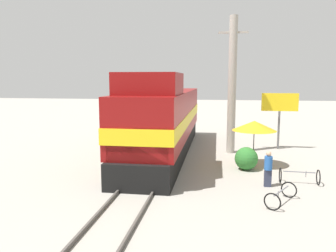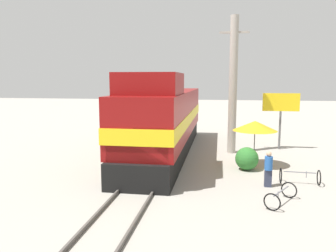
# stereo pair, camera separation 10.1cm
# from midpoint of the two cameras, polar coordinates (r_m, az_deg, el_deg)

# --- Properties ---
(ground_plane) EXTENTS (120.00, 120.00, 0.00)m
(ground_plane) POSITION_cam_midpoint_polar(r_m,az_deg,el_deg) (18.72, -1.77, -6.21)
(ground_plane) COLOR gray
(rail_near) EXTENTS (0.08, 42.04, 0.15)m
(rail_near) POSITION_cam_midpoint_polar(r_m,az_deg,el_deg) (18.84, -3.93, -5.90)
(rail_near) COLOR #4C4742
(rail_near) RESTS_ON ground_plane
(rail_far) EXTENTS (0.08, 42.04, 0.15)m
(rail_far) POSITION_cam_midpoint_polar(r_m,az_deg,el_deg) (18.59, 0.42, -6.07)
(rail_far) COLOR #4C4742
(rail_far) RESTS_ON ground_plane
(locomotive) EXTENTS (3.12, 15.54, 4.94)m
(locomotive) POSITION_cam_midpoint_polar(r_m,az_deg,el_deg) (20.14, -0.85, 0.95)
(locomotive) COLOR black
(locomotive) RESTS_ON ground_plane
(utility_pole) EXTENTS (1.80, 0.51, 8.50)m
(utility_pole) POSITION_cam_midpoint_polar(r_m,az_deg,el_deg) (20.91, 10.97, 7.01)
(utility_pole) COLOR #9E998E
(utility_pole) RESTS_ON ground_plane
(vendor_umbrella) EXTENTS (2.32, 2.32, 2.46)m
(vendor_umbrella) POSITION_cam_midpoint_polar(r_m,az_deg,el_deg) (17.93, 14.65, 0.05)
(vendor_umbrella) COLOR #4C4C4C
(vendor_umbrella) RESTS_ON ground_plane
(billboard_sign) EXTENTS (2.36, 0.12, 3.74)m
(billboard_sign) POSITION_cam_midpoint_polar(r_m,az_deg,el_deg) (22.90, 18.76, 3.29)
(billboard_sign) COLOR #595959
(billboard_sign) RESTS_ON ground_plane
(shrub_cluster) EXTENTS (1.18, 1.18, 1.18)m
(shrub_cluster) POSITION_cam_midpoint_polar(r_m,az_deg,el_deg) (17.38, 13.31, -5.53)
(shrub_cluster) COLOR #2D722D
(shrub_cluster) RESTS_ON ground_plane
(person_bystander) EXTENTS (0.34, 0.34, 1.57)m
(person_bystander) POSITION_cam_midpoint_polar(r_m,az_deg,el_deg) (14.87, 16.86, -6.97)
(person_bystander) COLOR #2D3347
(person_bystander) RESTS_ON ground_plane
(bicycle) EXTENTS (1.69, 0.79, 0.69)m
(bicycle) POSITION_cam_midpoint_polar(r_m,az_deg,el_deg) (15.84, 21.70, -8.10)
(bicycle) COLOR black
(bicycle) RESTS_ON ground_plane
(bicycle_spare) EXTENTS (1.43, 1.80, 0.64)m
(bicycle_spare) POSITION_cam_midpoint_polar(r_m,az_deg,el_deg) (13.17, 18.87, -11.32)
(bicycle_spare) COLOR black
(bicycle_spare) RESTS_ON ground_plane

